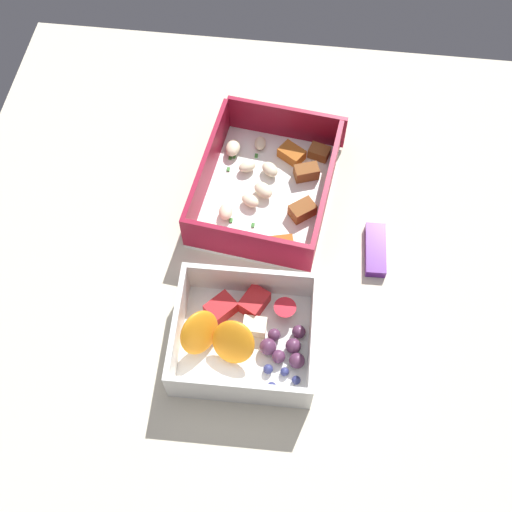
{
  "coord_description": "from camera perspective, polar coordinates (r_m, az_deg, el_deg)",
  "views": [
    {
      "loc": [
        35.09,
        2.62,
        68.85
      ],
      "look_at": [
        -1.61,
        -1.68,
        4.0
      ],
      "focal_mm": 44.44,
      "sensor_mm": 36.0,
      "label": 1
    }
  ],
  "objects": [
    {
      "name": "candy_bar",
      "position": [
        0.78,
        10.69,
        0.56
      ],
      "size": [
        7.08,
        2.63,
        1.2
      ],
      "primitive_type": "cube",
      "rotation": [
        0.0,
        0.0,
        0.03
      ],
      "color": "#51197A",
      "rests_on": "table_surface"
    },
    {
      "name": "pasta_container",
      "position": [
        0.8,
        0.97,
        6.26
      ],
      "size": [
        21.94,
        18.23,
        5.87
      ],
      "rotation": [
        0.0,
        0.0,
        -0.13
      ],
      "color": "white",
      "rests_on": "table_surface"
    },
    {
      "name": "fruit_bowl",
      "position": [
        0.7,
        -1.08,
        -7.12
      ],
      "size": [
        14.02,
        15.67,
        5.76
      ],
      "rotation": [
        0.0,
        0.0,
        0.02
      ],
      "color": "white",
      "rests_on": "table_surface"
    },
    {
      "name": "table_surface",
      "position": [
        0.76,
        1.11,
        -2.28
      ],
      "size": [
        80.0,
        80.0,
        2.0
      ],
      "primitive_type": "cube",
      "color": "beige",
      "rests_on": "ground"
    }
  ]
}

